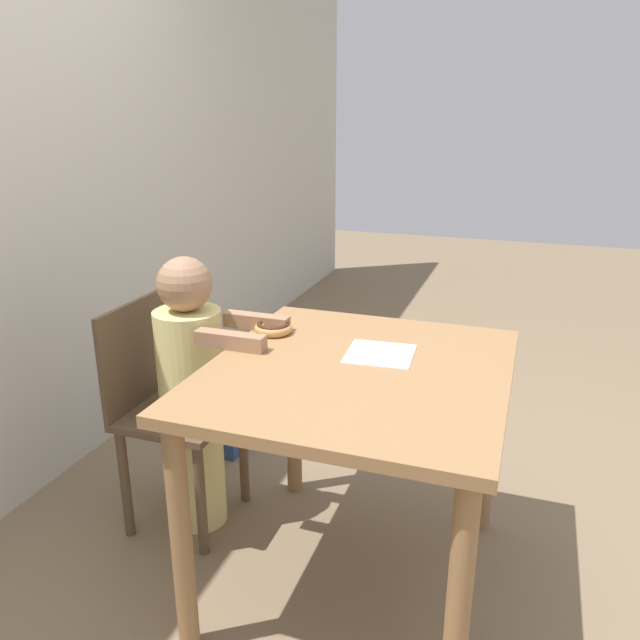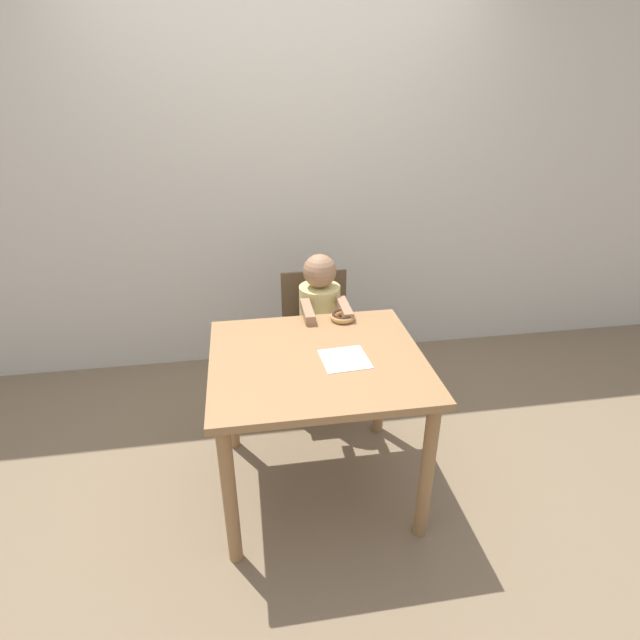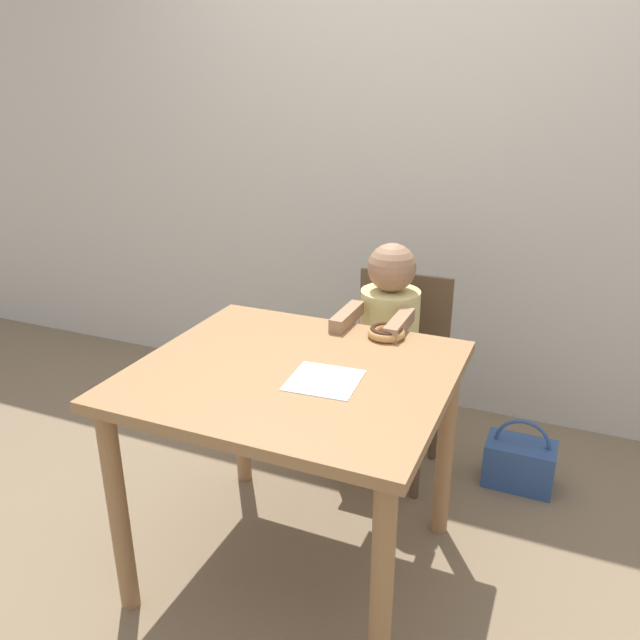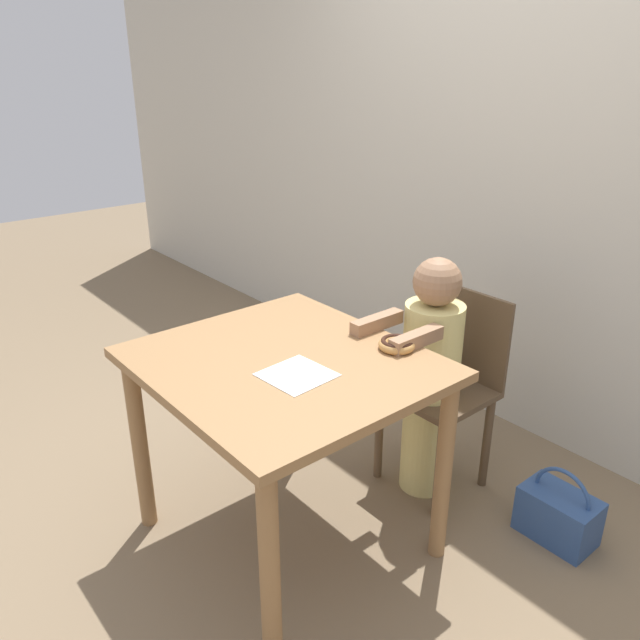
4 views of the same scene
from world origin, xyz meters
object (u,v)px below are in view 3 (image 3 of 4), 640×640
object	(u,v)px
child_figure	(387,363)
donut	(386,332)
chair	(394,370)
handbag	(519,462)

from	to	relation	value
child_figure	donut	distance (m)	0.39
chair	child_figure	bearing A→B (deg)	-90.00
chair	child_figure	xyz separation A→B (m)	(-0.00, -0.11, 0.08)
child_figure	chair	bearing A→B (deg)	90.00
handbag	chair	bearing A→B (deg)	-174.87
child_figure	donut	size ratio (longest dim) A/B	7.92
donut	handbag	distance (m)	0.93
donut	chair	bearing A→B (deg)	100.77
chair	child_figure	size ratio (longest dim) A/B	0.82
child_figure	handbag	xyz separation A→B (m)	(0.54, 0.16, -0.42)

